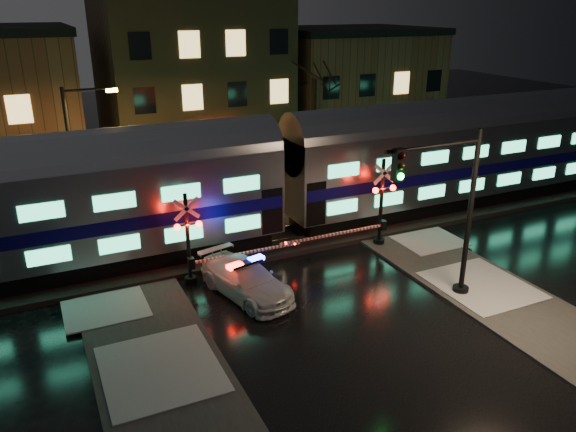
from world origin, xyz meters
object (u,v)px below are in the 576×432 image
object	(u,v)px
crossing_signal_left	(198,247)
traffic_light	(449,215)
streetlight	(77,155)
police_car	(246,279)
crossing_signal_right	(375,212)

from	to	relation	value
crossing_signal_left	traffic_light	world-z (taller)	traffic_light
traffic_light	streetlight	size ratio (longest dim) A/B	0.91
police_car	streetlight	xyz separation A→B (m)	(-4.97, 8.50, 3.55)
traffic_light	streetlight	world-z (taller)	streetlight
traffic_light	crossing_signal_right	bearing A→B (deg)	96.13
crossing_signal_left	police_car	bearing A→B (deg)	-52.99
police_car	crossing_signal_left	bearing A→B (deg)	112.71
police_car	crossing_signal_left	world-z (taller)	crossing_signal_left
police_car	streetlight	size ratio (longest dim) A/B	0.67
police_car	crossing_signal_left	distance (m)	2.44
traffic_light	streetlight	bearing A→B (deg)	145.06
police_car	traffic_light	distance (m)	8.05
police_car	traffic_light	xyz separation A→B (m)	(6.63, -3.57, 2.85)
crossing_signal_right	crossing_signal_left	distance (m)	8.47
crossing_signal_right	crossing_signal_left	size ratio (longest dim) A/B	1.09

